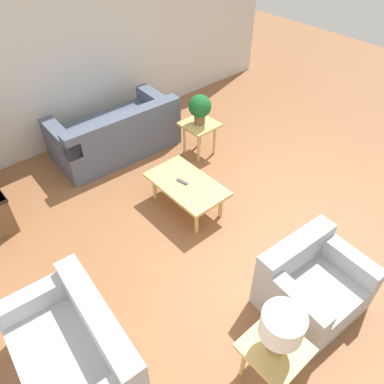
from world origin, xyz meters
TOP-DOWN VIEW (x-y plane):
  - ground_plane at (0.00, 0.00)m, footprint 14.00×14.00m
  - wall_right at (3.06, 0.00)m, footprint 0.12×7.20m
  - sofa at (2.26, 0.25)m, footprint 1.02×1.88m
  - armchair at (-1.29, 0.27)m, footprint 0.86×0.97m
  - loveseat at (-0.38, 2.34)m, footprint 1.34×0.90m
  - coffee_table at (0.59, 0.26)m, footprint 1.04×0.61m
  - side_table_plant at (1.38, -0.67)m, footprint 0.48×0.48m
  - side_table_lamp at (-1.52, 1.14)m, footprint 0.48×0.48m
  - potted_plant at (1.38, -0.67)m, footprint 0.33×0.33m
  - table_lamp at (-1.52, 1.14)m, footprint 0.34×0.34m
  - remote_control at (0.64, 0.29)m, footprint 0.16×0.07m

SIDE VIEW (x-z plane):
  - ground_plane at x=0.00m, z-range 0.00..0.00m
  - loveseat at x=-0.38m, z-range -0.08..0.65m
  - armchair at x=-1.29m, z-range -0.07..0.65m
  - sofa at x=2.26m, z-range -0.09..0.69m
  - coffee_table at x=0.59m, z-range 0.16..0.56m
  - remote_control at x=0.64m, z-range 0.41..0.43m
  - side_table_plant at x=1.38m, z-range 0.17..0.70m
  - side_table_lamp at x=-1.52m, z-range 0.17..0.70m
  - potted_plant at x=1.38m, z-range 0.57..1.02m
  - table_lamp at x=-1.52m, z-range 0.60..1.06m
  - wall_right at x=3.06m, z-range 0.00..2.70m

